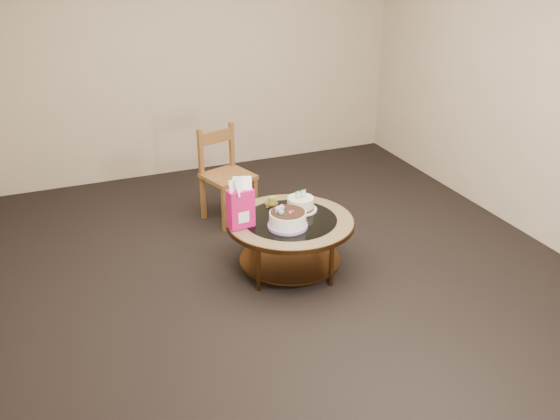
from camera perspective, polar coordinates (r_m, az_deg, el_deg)
name	(u,v)px	position (r m, az deg, el deg)	size (l,w,h in m)	color
ground	(290,269)	(5.13, 0.90, -5.43)	(5.00, 5.00, 0.00)	black
room_walls	(291,83)	(4.55, 1.04, 11.55)	(4.52, 5.02, 2.61)	tan
coffee_table	(290,228)	(4.95, 0.93, -1.66)	(1.02, 1.02, 0.46)	#543418
decorated_cake	(287,220)	(4.76, 0.68, -0.94)	(0.31, 0.31, 0.18)	#9E87BE
cream_cake	(300,204)	(5.05, 1.89, 0.56)	(0.27, 0.27, 0.17)	white
gift_bag	(241,203)	(4.73, -3.63, 0.63)	(0.21, 0.16, 0.39)	#EC1673
pillar_candle	(271,202)	(5.14, -0.79, 0.73)	(0.12, 0.12, 0.08)	#D2BA56
dining_chair	(226,174)	(5.83, -4.99, 3.28)	(0.51, 0.51, 0.88)	brown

